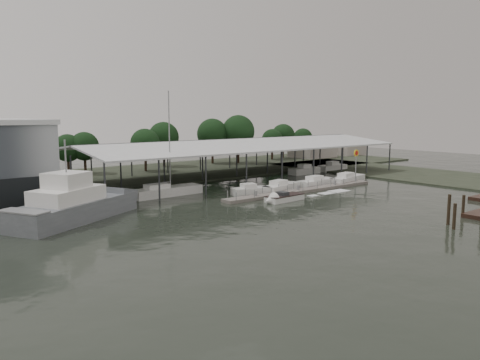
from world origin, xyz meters
TOP-DOWN VIEW (x-y plane):
  - ground at (0.00, 0.00)m, footprint 200.00×200.00m
  - land_strip_far at (0.00, 42.00)m, footprint 140.00×30.00m
  - land_strip_east at (45.00, 10.00)m, footprint 20.00×60.00m
  - covered_boat_shed at (17.00, 28.00)m, footprint 58.24×24.00m
  - floating_dock at (15.00, 10.00)m, footprint 28.00×2.00m
  - shell_fuel_sign at (27.00, 9.99)m, footprint 1.10×0.18m
  - distant_commercial_buildings at (59.03, 44.69)m, footprint 22.00×8.00m
  - grey_trawler at (-17.02, 12.51)m, footprint 16.17×12.03m
  - white_sailboat at (-2.13, 19.37)m, footprint 10.21×2.99m
  - speedboat_underway at (7.38, 6.47)m, footprint 17.28×3.19m
  - moored_cruiser_0 at (7.39, 12.67)m, footprint 5.74×3.44m
  - moored_cruiser_1 at (12.83, 12.40)m, footprint 7.66×3.99m
  - moored_cruiser_2 at (20.56, 12.47)m, footprint 7.77×2.92m
  - moored_cruiser_3 at (27.42, 11.92)m, footprint 8.91×3.95m
  - mooring_pilings at (13.08, -15.42)m, footprint 6.74×6.85m
  - horizon_tree_line at (25.20, 47.96)m, footprint 65.26×11.00m

SIDE VIEW (x-z plane):
  - ground at x=0.00m, z-range 0.00..0.00m
  - land_strip_far at x=0.00m, z-range -0.05..0.25m
  - land_strip_east at x=45.00m, z-range -0.05..0.25m
  - floating_dock at x=15.00m, z-range -0.50..0.90m
  - speedboat_underway at x=7.38m, z-range -0.61..1.39m
  - moored_cruiser_2 at x=20.56m, z-range -0.24..1.46m
  - moored_cruiser_0 at x=7.39m, z-range -0.24..1.46m
  - moored_cruiser_1 at x=12.83m, z-range -0.24..1.46m
  - moored_cruiser_3 at x=27.42m, z-range -0.24..1.46m
  - white_sailboat at x=-2.13m, z-range -6.56..7.88m
  - mooring_pilings at x=13.08m, z-range -0.80..2.92m
  - grey_trawler at x=-17.02m, z-range -2.84..6.00m
  - distant_commercial_buildings at x=59.03m, z-range -0.16..3.84m
  - shell_fuel_sign at x=27.00m, z-range 1.15..6.70m
  - covered_boat_shed at x=17.00m, z-range 2.65..9.61m
  - horizon_tree_line at x=25.20m, z-range 0.65..11.61m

